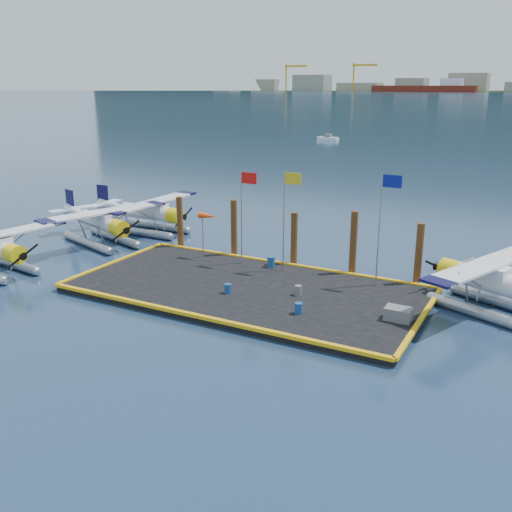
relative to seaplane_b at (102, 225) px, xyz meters
The scene contains 20 objects.
ground 15.30m from the seaplane_b, 15.36° to the right, with size 4000.00×4000.00×0.00m, color #183148.
dock 15.28m from the seaplane_b, 15.36° to the right, with size 20.00×10.00×0.40m, color black.
dock_bumpers 15.26m from the seaplane_b, 15.36° to the right, with size 20.25×10.25×0.18m, color #EEAD0E, non-canonical shape.
seaplane_b is the anchor object (origin of this frame).
seaplane_c 4.60m from the seaplane_b, 77.95° to the left, with size 8.99×9.90×3.53m.
seaplane_d 27.53m from the seaplane_b, ahead, with size 9.35×9.86×3.59m.
drum_1 20.01m from the seaplane_b, 18.41° to the right, with size 0.41×0.41×0.58m, color navy.
drum_2 18.30m from the seaplane_b, 12.28° to the right, with size 0.40×0.40×0.56m, color slate.
drum_3 15.29m from the seaplane_b, 21.00° to the right, with size 0.39×0.39×0.55m, color navy.
drum_5 14.26m from the seaplane_b, ahead, with size 0.49×0.49×0.69m, color navy.
crate 24.16m from the seaplane_b, 11.31° to the right, with size 1.31×0.88×0.66m, color slate.
flagpole_red 12.71m from the seaplane_b, ahead, with size 1.14×0.08×6.00m.
flagpole_yellow 15.67m from the seaplane_b, ahead, with size 1.14×0.08×6.20m.
flagpole_blue 21.61m from the seaplane_b, ahead, with size 1.14×0.08×6.50m.
windsock 9.80m from the seaplane_b, ahead, with size 1.40×0.44×3.12m.
piling_0 6.35m from the seaplane_b, 12.48° to the left, with size 0.44×0.44×4.00m, color #462814.
piling_1 10.78m from the seaplane_b, ahead, with size 0.44×0.44×4.20m, color #462814.
piling_2 15.25m from the seaplane_b, ahead, with size 0.44×0.44×3.80m, color #462814.
piling_3 19.24m from the seaplane_b, ahead, with size 0.44×0.44×4.30m, color #462814.
piling_4 23.22m from the seaplane_b, ahead, with size 0.44×0.44×4.00m, color #462814.
Camera 1 is at (15.14, -27.19, 11.69)m, focal length 40.00 mm.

